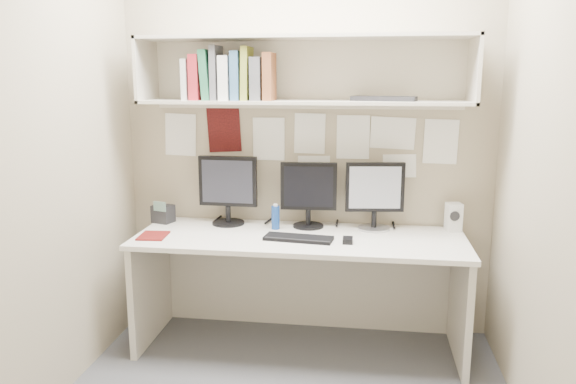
# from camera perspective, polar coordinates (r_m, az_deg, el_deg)

# --- Properties ---
(wall_back) EXTENTS (2.40, 0.02, 2.60)m
(wall_back) POSITION_cam_1_polar(r_m,az_deg,el_deg) (3.67, 1.91, 5.66)
(wall_back) COLOR gray
(wall_back) RESTS_ON ground
(wall_front) EXTENTS (2.40, 0.02, 2.60)m
(wall_front) POSITION_cam_1_polar(r_m,az_deg,el_deg) (1.71, -5.29, -1.22)
(wall_front) COLOR gray
(wall_front) RESTS_ON ground
(wall_left) EXTENTS (0.02, 2.00, 2.60)m
(wall_left) POSITION_cam_1_polar(r_m,az_deg,el_deg) (3.09, -23.01, 3.64)
(wall_left) COLOR gray
(wall_left) RESTS_ON ground
(wall_right) EXTENTS (0.02, 2.00, 2.60)m
(wall_right) POSITION_cam_1_polar(r_m,az_deg,el_deg) (2.77, 24.99, 2.66)
(wall_right) COLOR gray
(wall_right) RESTS_ON ground
(desk) EXTENTS (2.00, 0.70, 0.73)m
(desk) POSITION_cam_1_polar(r_m,az_deg,el_deg) (3.55, 1.20, -10.11)
(desk) COLOR silver
(desk) RESTS_ON floor
(overhead_hutch) EXTENTS (2.00, 0.38, 0.40)m
(overhead_hutch) POSITION_cam_1_polar(r_m,az_deg,el_deg) (3.51, 1.71, 12.27)
(overhead_hutch) COLOR beige
(overhead_hutch) RESTS_ON wall_back
(pinned_papers) EXTENTS (1.92, 0.01, 0.48)m
(pinned_papers) POSITION_cam_1_polar(r_m,az_deg,el_deg) (3.67, 1.90, 4.88)
(pinned_papers) COLOR white
(pinned_papers) RESTS_ON wall_back
(monitor_left) EXTENTS (0.38, 0.21, 0.45)m
(monitor_left) POSITION_cam_1_polar(r_m,az_deg,el_deg) (3.67, -6.13, 0.49)
(monitor_left) COLOR black
(monitor_left) RESTS_ON desk
(monitor_center) EXTENTS (0.36, 0.20, 0.42)m
(monitor_center) POSITION_cam_1_polar(r_m,az_deg,el_deg) (3.59, 2.11, 0.05)
(monitor_center) COLOR black
(monitor_center) RESTS_ON desk
(monitor_right) EXTENTS (0.37, 0.20, 0.43)m
(monitor_right) POSITION_cam_1_polar(r_m,az_deg,el_deg) (3.57, 8.81, -0.07)
(monitor_right) COLOR #A5A5AA
(monitor_right) RESTS_ON desk
(keyboard) EXTENTS (0.42, 0.19, 0.02)m
(keyboard) POSITION_cam_1_polar(r_m,az_deg,el_deg) (3.34, 1.07, -4.72)
(keyboard) COLOR black
(keyboard) RESTS_ON desk
(mouse) EXTENTS (0.06, 0.10, 0.03)m
(mouse) POSITION_cam_1_polar(r_m,az_deg,el_deg) (3.30, 6.09, -4.90)
(mouse) COLOR black
(mouse) RESTS_ON desk
(speaker) EXTENTS (0.11, 0.11, 0.18)m
(speaker) POSITION_cam_1_polar(r_m,az_deg,el_deg) (3.67, 16.47, -2.45)
(speaker) COLOR silver
(speaker) RESTS_ON desk
(blue_bottle) EXTENTS (0.05, 0.05, 0.16)m
(blue_bottle) POSITION_cam_1_polar(r_m,az_deg,el_deg) (3.56, -1.27, -2.57)
(blue_bottle) COLOR navy
(blue_bottle) RESTS_ON desk
(maroon_notebook) EXTENTS (0.17, 0.21, 0.01)m
(maroon_notebook) POSITION_cam_1_polar(r_m,az_deg,el_deg) (3.51, -13.53, -4.34)
(maroon_notebook) COLOR #5E1210
(maroon_notebook) RESTS_ON desk
(desk_phone) EXTENTS (0.15, 0.15, 0.15)m
(desk_phone) POSITION_cam_1_polar(r_m,az_deg,el_deg) (3.82, -12.58, -2.15)
(desk_phone) COLOR black
(desk_phone) RESTS_ON desk
(book_stack) EXTENTS (0.55, 0.20, 0.33)m
(book_stack) POSITION_cam_1_polar(r_m,az_deg,el_deg) (3.49, -5.94, 11.59)
(book_stack) COLOR #B6B8B2
(book_stack) RESTS_ON overhead_hutch
(hutch_tray) EXTENTS (0.40, 0.22, 0.03)m
(hutch_tray) POSITION_cam_1_polar(r_m,az_deg,el_deg) (3.43, 9.71, 9.34)
(hutch_tray) COLOR black
(hutch_tray) RESTS_ON overhead_hutch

